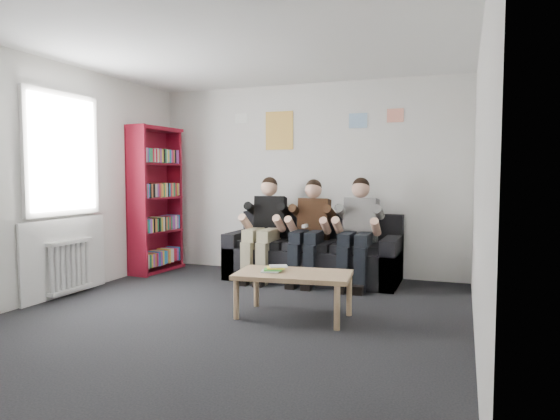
% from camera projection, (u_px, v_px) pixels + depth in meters
% --- Properties ---
extents(room_shell, '(5.00, 5.00, 5.00)m').
position_uv_depth(room_shell, '(228.00, 181.00, 4.80)').
color(room_shell, black).
rests_on(room_shell, ground).
extents(sofa, '(2.27, 0.93, 0.88)m').
position_uv_depth(sofa, '(314.00, 256.00, 6.73)').
color(sofa, black).
rests_on(sofa, ground).
extents(bookshelf, '(0.31, 0.94, 2.10)m').
position_uv_depth(bookshelf, '(157.00, 200.00, 7.25)').
color(bookshelf, maroon).
rests_on(bookshelf, ground).
extents(coffee_table, '(1.12, 0.62, 0.45)m').
position_uv_depth(coffee_table, '(293.00, 278.00, 4.91)').
color(coffee_table, tan).
rests_on(coffee_table, ground).
extents(game_cases, '(0.23, 0.21, 0.06)m').
position_uv_depth(game_cases, '(274.00, 269.00, 4.96)').
color(game_cases, silver).
rests_on(game_cases, coffee_table).
extents(person_left, '(0.42, 0.90, 1.38)m').
position_uv_depth(person_left, '(264.00, 228.00, 6.73)').
color(person_left, black).
rests_on(person_left, sofa).
extents(person_middle, '(0.41, 0.87, 1.35)m').
position_uv_depth(person_middle, '(309.00, 231.00, 6.51)').
color(person_middle, '#482A18').
rests_on(person_middle, sofa).
extents(person_right, '(0.42, 0.90, 1.38)m').
position_uv_depth(person_right, '(357.00, 232.00, 6.29)').
color(person_right, silver).
rests_on(person_right, sofa).
extents(radiator, '(0.10, 0.64, 0.60)m').
position_uv_depth(radiator, '(70.00, 266.00, 5.81)').
color(radiator, white).
rests_on(radiator, ground).
extents(window, '(0.05, 1.30, 2.36)m').
position_uv_depth(window, '(64.00, 208.00, 5.78)').
color(window, white).
rests_on(window, room_shell).
extents(poster_large, '(0.42, 0.01, 0.55)m').
position_uv_depth(poster_large, '(279.00, 131.00, 7.22)').
color(poster_large, '#E4DF50').
rests_on(poster_large, room_shell).
extents(poster_blue, '(0.25, 0.01, 0.20)m').
position_uv_depth(poster_blue, '(358.00, 121.00, 6.82)').
color(poster_blue, '#459DEB').
rests_on(poster_blue, room_shell).
extents(poster_pink, '(0.22, 0.01, 0.18)m').
position_uv_depth(poster_pink, '(395.00, 115.00, 6.64)').
color(poster_pink, '#CF4095').
rests_on(poster_pink, room_shell).
extents(poster_sign, '(0.20, 0.01, 0.14)m').
position_uv_depth(poster_sign, '(242.00, 118.00, 7.42)').
color(poster_sign, white).
rests_on(poster_sign, room_shell).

